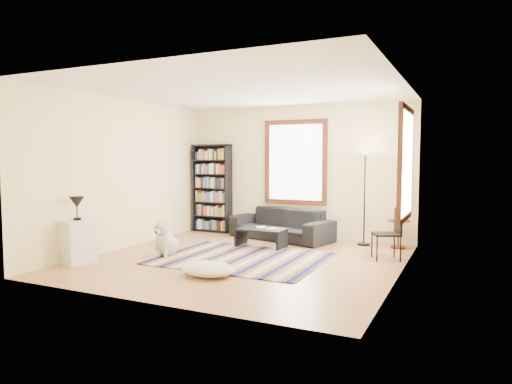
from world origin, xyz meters
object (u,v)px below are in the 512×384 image
at_px(side_table, 398,234).
at_px(dog, 167,239).
at_px(floor_cushion, 208,269).
at_px(sofa, 281,224).
at_px(white_cabinet, 78,242).
at_px(floor_lamp, 365,197).
at_px(coffee_table, 261,238).
at_px(folding_chair, 386,234).
at_px(bookshelf, 212,188).

xyz_separation_m(side_table, dog, (-3.54, -2.39, 0.03)).
bearing_deg(floor_cushion, side_table, 55.95).
bearing_deg(sofa, white_cabinet, -106.40).
bearing_deg(floor_lamp, floor_cushion, -115.05).
relative_size(sofa, coffee_table, 2.44).
xyz_separation_m(sofa, side_table, (2.36, 0.05, -0.05)).
xyz_separation_m(floor_cushion, folding_chair, (2.14, 2.16, 0.33)).
xyz_separation_m(sofa, floor_lamp, (1.70, 0.10, 0.61)).
bearing_deg(folding_chair, side_table, 63.43).
bearing_deg(dog, white_cabinet, -140.48).
xyz_separation_m(sofa, folding_chair, (2.31, -1.03, 0.11)).
relative_size(floor_cushion, white_cabinet, 1.16).
bearing_deg(sofa, bookshelf, -172.66).
distance_m(coffee_table, folding_chair, 2.33).
xyz_separation_m(sofa, coffee_table, (-0.01, -0.96, -0.14)).
relative_size(bookshelf, dog, 3.32).
xyz_separation_m(floor_lamp, dog, (-2.89, -2.43, -0.63)).
height_order(white_cabinet, dog, white_cabinet).
relative_size(folding_chair, white_cabinet, 1.23).
bearing_deg(dog, coffee_table, 41.04).
bearing_deg(sofa, coffee_table, -74.87).
distance_m(coffee_table, dog, 1.81).
relative_size(bookshelf, floor_cushion, 2.47).
distance_m(bookshelf, dog, 2.77).
distance_m(floor_lamp, white_cabinet, 5.23).
xyz_separation_m(bookshelf, dog, (0.63, -2.60, -0.70)).
xyz_separation_m(sofa, bookshelf, (-1.81, 0.27, 0.68)).
height_order(coffee_table, side_table, side_table).
bearing_deg(side_table, folding_chair, -92.64).
distance_m(sofa, dog, 2.62).
relative_size(white_cabinet, dog, 1.16).
height_order(floor_cushion, side_table, side_table).
height_order(coffee_table, white_cabinet, white_cabinet).
relative_size(floor_lamp, side_table, 3.44).
height_order(sofa, folding_chair, folding_chair).
height_order(sofa, floor_cushion, sofa).
xyz_separation_m(floor_cushion, dog, (-1.35, 0.86, 0.20)).
xyz_separation_m(floor_lamp, side_table, (0.65, -0.05, -0.66)).
bearing_deg(floor_lamp, side_table, -4.09).
xyz_separation_m(white_cabinet, dog, (0.96, 1.07, -0.05)).
distance_m(sofa, white_cabinet, 4.02).
xyz_separation_m(coffee_table, dog, (-1.17, -1.37, 0.12)).
bearing_deg(folding_chair, floor_lamp, 94.16).
height_order(floor_cushion, floor_lamp, floor_lamp).
bearing_deg(coffee_table, floor_cushion, -85.51).
bearing_deg(folding_chair, white_cabinet, -175.90).
bearing_deg(bookshelf, floor_cushion, -60.27).
bearing_deg(floor_cushion, sofa, 92.94).
bearing_deg(bookshelf, sofa, -8.47).
relative_size(bookshelf, white_cabinet, 2.86).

